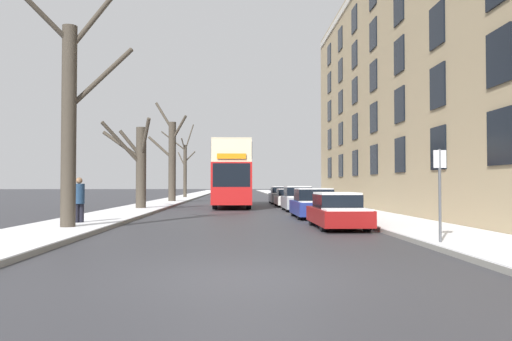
# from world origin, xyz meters

# --- Properties ---
(ground_plane) EXTENTS (320.00, 320.00, 0.00)m
(ground_plane) POSITION_xyz_m (0.00, 0.00, 0.00)
(ground_plane) COLOR #38383D
(sidewalk_left) EXTENTS (3.10, 130.00, 0.16)m
(sidewalk_left) POSITION_xyz_m (-6.16, 53.00, 0.08)
(sidewalk_left) COLOR gray
(sidewalk_left) RESTS_ON ground
(sidewalk_right) EXTENTS (3.10, 130.00, 0.16)m
(sidewalk_right) POSITION_xyz_m (6.16, 53.00, 0.08)
(sidewalk_right) COLOR gray
(sidewalk_right) RESTS_ON ground
(terrace_facade_right) EXTENTS (9.10, 36.21, 15.01)m
(terrace_facade_right) POSITION_xyz_m (12.20, 19.51, 7.51)
(terrace_facade_right) COLOR tan
(terrace_facade_right) RESTS_ON ground
(bare_tree_left_0) EXTENTS (4.01, 3.32, 8.65)m
(bare_tree_left_0) POSITION_xyz_m (-5.82, 8.48, 3.95)
(bare_tree_left_0) COLOR #423A30
(bare_tree_left_0) RESTS_ON ground
(bare_tree_left_1) EXTENTS (3.34, 2.18, 5.52)m
(bare_tree_left_1) POSITION_xyz_m (-6.14, 21.94, 2.87)
(bare_tree_left_1) COLOR #423A30
(bare_tree_left_1) RESTS_ON ground
(bare_tree_left_2) EXTENTS (3.69, 2.32, 8.82)m
(bare_tree_left_2) POSITION_xyz_m (-5.80, 34.58, 3.85)
(bare_tree_left_2) COLOR #423A30
(bare_tree_left_2) RESTS_ON ground
(bare_tree_left_3) EXTENTS (3.87, 2.65, 8.52)m
(bare_tree_left_3) POSITION_xyz_m (-6.04, 47.53, 3.61)
(bare_tree_left_3) COLOR #423A30
(bare_tree_left_3) RESTS_ON ground
(double_decker_bus) EXTENTS (2.53, 10.30, 4.44)m
(double_decker_bus) POSITION_xyz_m (-0.47, 26.45, 2.51)
(double_decker_bus) COLOR red
(double_decker_bus) RESTS_ON ground
(parked_car_0) EXTENTS (1.69, 4.23, 1.30)m
(parked_car_0) POSITION_xyz_m (3.52, 9.39, 0.60)
(parked_car_0) COLOR maroon
(parked_car_0) RESTS_ON ground
(parked_car_1) EXTENTS (1.89, 4.23, 1.41)m
(parked_car_1) POSITION_xyz_m (3.52, 15.01, 0.65)
(parked_car_1) COLOR navy
(parked_car_1) RESTS_ON ground
(parked_car_2) EXTENTS (1.71, 4.12, 1.49)m
(parked_car_2) POSITION_xyz_m (3.52, 21.26, 0.68)
(parked_car_2) COLOR #9EA3AD
(parked_car_2) RESTS_ON ground
(parked_car_3) EXTENTS (1.76, 4.01, 1.28)m
(parked_car_3) POSITION_xyz_m (3.52, 26.93, 0.60)
(parked_car_3) COLOR silver
(parked_car_3) RESTS_ON ground
(parked_car_4) EXTENTS (1.89, 4.27, 1.43)m
(parked_car_4) POSITION_xyz_m (3.52, 32.31, 0.66)
(parked_car_4) COLOR slate
(parked_car_4) RESTS_ON ground
(pedestrian_left_sidewalk) EXTENTS (0.40, 0.40, 1.85)m
(pedestrian_left_sidewalk) POSITION_xyz_m (-6.08, 10.40, 1.02)
(pedestrian_left_sidewalk) COLOR black
(pedestrian_left_sidewalk) RESTS_ON ground
(street_sign_post) EXTENTS (0.32, 0.07, 2.47)m
(street_sign_post) POSITION_xyz_m (4.92, 3.59, 1.42)
(street_sign_post) COLOR #4C4F54
(street_sign_post) RESTS_ON ground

